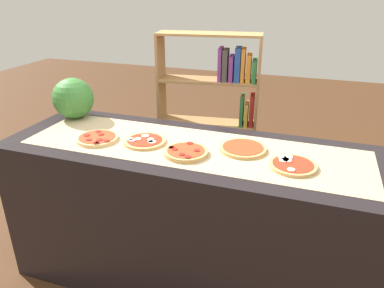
% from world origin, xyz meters
% --- Properties ---
extents(ground_plane, '(12.00, 12.00, 0.00)m').
position_xyz_m(ground_plane, '(0.00, 0.00, 0.00)').
color(ground_plane, '#4C2D19').
extents(counter, '(2.20, 0.74, 0.94)m').
position_xyz_m(counter, '(0.00, 0.00, 0.47)').
color(counter, black).
rests_on(counter, ground_plane).
extents(parchment_paper, '(1.93, 0.54, 0.00)m').
position_xyz_m(parchment_paper, '(0.00, 0.00, 0.94)').
color(parchment_paper, tan).
rests_on(parchment_paper, counter).
extents(pizza_pepperoni_0, '(0.24, 0.24, 0.03)m').
position_xyz_m(pizza_pepperoni_0, '(-0.56, -0.09, 0.95)').
color(pizza_pepperoni_0, '#E5C17F').
rests_on(pizza_pepperoni_0, parchment_paper).
extents(pizza_mozzarella_1, '(0.24, 0.24, 0.02)m').
position_xyz_m(pizza_mozzarella_1, '(-0.28, -0.03, 0.95)').
color(pizza_mozzarella_1, tan).
rests_on(pizza_mozzarella_1, parchment_paper).
extents(pizza_pepperoni_2, '(0.24, 0.24, 0.03)m').
position_xyz_m(pizza_pepperoni_2, '(-0.00, -0.10, 0.95)').
color(pizza_pepperoni_2, tan).
rests_on(pizza_pepperoni_2, parchment_paper).
extents(pizza_plain_3, '(0.26, 0.26, 0.02)m').
position_xyz_m(pizza_plain_3, '(0.28, 0.05, 0.95)').
color(pizza_plain_3, tan).
rests_on(pizza_plain_3, parchment_paper).
extents(pizza_mozzarella_4, '(0.24, 0.24, 0.02)m').
position_xyz_m(pizza_mozzarella_4, '(0.56, -0.06, 0.95)').
color(pizza_mozzarella_4, tan).
rests_on(pizza_mozzarella_4, parchment_paper).
extents(watermelon, '(0.27, 0.27, 0.27)m').
position_xyz_m(watermelon, '(-0.92, 0.21, 1.07)').
color(watermelon, '#387A33').
rests_on(watermelon, counter).
extents(bookshelf, '(0.83, 0.33, 1.44)m').
position_xyz_m(bookshelf, '(-0.08, 0.98, 0.70)').
color(bookshelf, '#A87A47').
rests_on(bookshelf, ground_plane).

